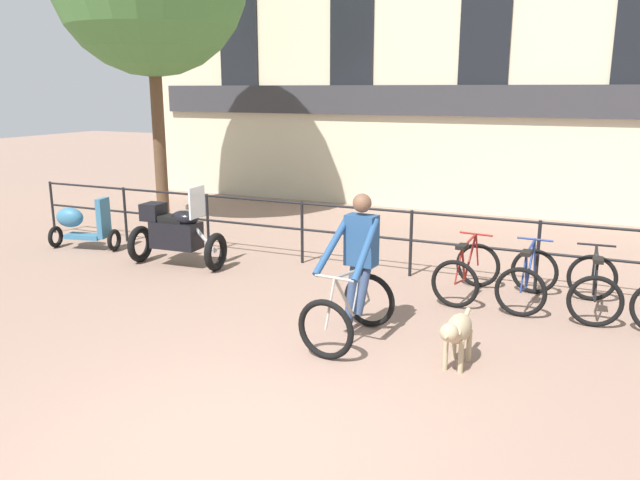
% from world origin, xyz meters
% --- Properties ---
extents(ground_plane, '(60.00, 60.00, 0.00)m').
position_xyz_m(ground_plane, '(0.00, 0.00, 0.00)').
color(ground_plane, '#8E7060').
extents(canal_railing, '(15.05, 0.05, 1.05)m').
position_xyz_m(canal_railing, '(-0.00, 5.20, 0.71)').
color(canal_railing, black).
rests_on(canal_railing, ground_plane).
extents(cyclist_with_bike, '(0.79, 1.23, 1.70)m').
position_xyz_m(cyclist_with_bike, '(0.09, 2.50, 0.76)').
color(cyclist_with_bike, black).
rests_on(cyclist_with_bike, ground_plane).
extents(dog, '(0.29, 0.89, 0.60)m').
position_xyz_m(dog, '(1.36, 2.17, 0.41)').
color(dog, tan).
rests_on(dog, ground_plane).
extents(parked_motorcycle, '(1.61, 0.70, 1.35)m').
position_xyz_m(parked_motorcycle, '(-3.69, 4.18, 0.56)').
color(parked_motorcycle, black).
rests_on(parked_motorcycle, ground_plane).
extents(parked_bicycle_near_lamp, '(0.78, 1.18, 0.86)m').
position_xyz_m(parked_bicycle_near_lamp, '(1.00, 4.54, 0.36)').
color(parked_bicycle_near_lamp, black).
rests_on(parked_bicycle_near_lamp, ground_plane).
extents(parked_bicycle_mid_left, '(0.73, 1.15, 0.86)m').
position_xyz_m(parked_bicycle_mid_left, '(1.82, 4.54, 0.36)').
color(parked_bicycle_mid_left, black).
rests_on(parked_bicycle_mid_left, ground_plane).
extents(parked_bicycle_mid_right, '(0.71, 1.14, 0.86)m').
position_xyz_m(parked_bicycle_mid_right, '(2.64, 4.54, 0.36)').
color(parked_bicycle_mid_right, black).
rests_on(parked_bicycle_mid_right, ground_plane).
extents(parked_scooter, '(1.33, 0.64, 0.96)m').
position_xyz_m(parked_scooter, '(-5.96, 4.41, 0.46)').
color(parked_scooter, black).
rests_on(parked_scooter, ground_plane).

